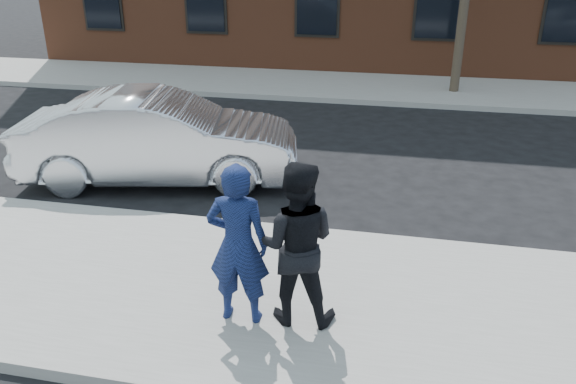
# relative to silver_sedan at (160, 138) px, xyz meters

# --- Properties ---
(ground) EXTENTS (100.00, 100.00, 0.00)m
(ground) POSITION_rel_silver_sedan_xyz_m (1.17, -3.20, -0.82)
(ground) COLOR black
(ground) RESTS_ON ground
(near_sidewalk) EXTENTS (50.00, 3.50, 0.15)m
(near_sidewalk) POSITION_rel_silver_sedan_xyz_m (1.17, -3.45, -0.74)
(near_sidewalk) COLOR gray
(near_sidewalk) RESTS_ON ground
(near_curb) EXTENTS (50.00, 0.10, 0.15)m
(near_curb) POSITION_rel_silver_sedan_xyz_m (1.17, -1.65, -0.74)
(near_curb) COLOR #999691
(near_curb) RESTS_ON ground
(far_sidewalk) EXTENTS (50.00, 3.50, 0.15)m
(far_sidewalk) POSITION_rel_silver_sedan_xyz_m (1.17, 8.05, -0.74)
(far_sidewalk) COLOR gray
(far_sidewalk) RESTS_ON ground
(far_curb) EXTENTS (50.00, 0.10, 0.15)m
(far_curb) POSITION_rel_silver_sedan_xyz_m (1.17, 6.25, -0.74)
(far_curb) COLOR #999691
(far_curb) RESTS_ON ground
(silver_sedan) EXTENTS (5.23, 2.73, 1.64)m
(silver_sedan) POSITION_rel_silver_sedan_xyz_m (0.00, 0.00, 0.00)
(silver_sedan) COLOR silver
(silver_sedan) RESTS_ON ground
(man_hoodie) EXTENTS (0.69, 0.52, 1.86)m
(man_hoodie) POSITION_rel_silver_sedan_xyz_m (2.67, -3.96, 0.26)
(man_hoodie) COLOR navy
(man_hoodie) RESTS_ON near_sidewalk
(man_peacoat) EXTENTS (0.96, 0.77, 1.88)m
(man_peacoat) POSITION_rel_silver_sedan_xyz_m (3.27, -3.82, 0.27)
(man_peacoat) COLOR black
(man_peacoat) RESTS_ON near_sidewalk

